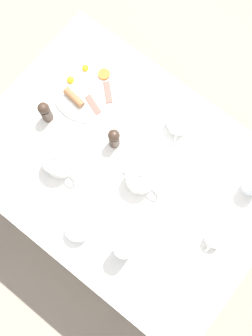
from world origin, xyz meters
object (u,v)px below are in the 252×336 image
object	(u,v)px
salt_grinder	(45,112)
pepper_grinder	(114,138)
creamer_jug	(214,240)
fork_by_plate	(156,284)
teapot_near	(142,177)
water_glass_tall	(124,249)
knife_by_plate	(211,167)
napkin_folded	(7,130)
teapot_far	(59,162)
teacup_with_saucer_left	(78,230)
teacup_with_saucer_right	(178,124)
breakfast_plate	(88,87)

from	to	relation	value
salt_grinder	pepper_grinder	bearing A→B (deg)	106.25
creamer_jug	fork_by_plate	size ratio (longest dim) A/B	0.58
teapot_near	water_glass_tall	world-z (taller)	water_glass_tall
salt_grinder	knife_by_plate	bearing A→B (deg)	110.44
salt_grinder	napkin_folded	xyz separation A→B (m)	(0.14, -0.09, -0.06)
fork_by_plate	pepper_grinder	bearing A→B (deg)	-125.55
teapot_near	knife_by_plate	bearing A→B (deg)	-129.04
creamer_jug	fork_by_plate	distance (m)	0.27
teapot_far	teacup_with_saucer_left	world-z (taller)	teapot_far
teapot_near	teacup_with_saucer_right	size ratio (longest dim) A/B	1.30
teapot_near	water_glass_tall	size ratio (longest dim) A/B	1.32
teapot_far	fork_by_plate	xyz separation A→B (m)	(0.12, 0.56, -0.05)
teapot_near	teacup_with_saucer_right	world-z (taller)	teapot_near
breakfast_plate	pepper_grinder	bearing A→B (deg)	63.05
teacup_with_saucer_right	pepper_grinder	world-z (taller)	pepper_grinder
pepper_grinder	fork_by_plate	size ratio (longest dim) A/B	0.79
pepper_grinder	fork_by_plate	world-z (taller)	pepper_grinder
breakfast_plate	salt_grinder	world-z (taller)	salt_grinder
teacup_with_saucer_left	salt_grinder	world-z (taller)	salt_grinder
napkin_folded	fork_by_plate	xyz separation A→B (m)	(0.10, 0.82, -0.00)
teapot_near	water_glass_tall	bearing A→B (deg)	116.72
breakfast_plate	knife_by_plate	distance (m)	0.59
teacup_with_saucer_left	teapot_near	bearing A→B (deg)	167.84
teacup_with_saucer_right	creamer_jug	xyz separation A→B (m)	(0.28, 0.37, -0.00)
creamer_jug	fork_by_plate	world-z (taller)	creamer_jug
breakfast_plate	salt_grinder	xyz separation A→B (m)	(0.20, -0.05, 0.05)
teapot_far	teacup_with_saucer_left	size ratio (longest dim) A/B	1.30
teacup_with_saucer_right	knife_by_plate	world-z (taller)	teacup_with_saucer_right
creamer_jug	knife_by_plate	xyz separation A→B (m)	(-0.23, -0.17, -0.03)
creamer_jug	napkin_folded	size ratio (longest dim) A/B	0.57
salt_grinder	fork_by_plate	xyz separation A→B (m)	(0.24, 0.73, -0.06)
teapot_far	napkin_folded	bearing A→B (deg)	14.49
teacup_with_saucer_right	salt_grinder	bearing A→B (deg)	-56.11
teacup_with_saucer_right	water_glass_tall	size ratio (longest dim) A/B	1.01
water_glass_tall	knife_by_plate	xyz separation A→B (m)	(-0.46, 0.07, -0.07)
napkin_folded	pepper_grinder	bearing A→B (deg)	121.18
salt_grinder	fork_by_plate	world-z (taller)	salt_grinder
breakfast_plate	teacup_with_saucer_left	world-z (taller)	teacup_with_saucer_left
salt_grinder	knife_by_plate	size ratio (longest dim) A/B	0.62
creamer_jug	pepper_grinder	distance (m)	0.53
teapot_near	creamer_jug	xyz separation A→B (m)	(0.02, 0.35, -0.02)
teacup_with_saucer_right	salt_grinder	world-z (taller)	salt_grinder
teacup_with_saucer_left	fork_by_plate	xyz separation A→B (m)	(-0.03, 0.34, -0.03)
creamer_jug	knife_by_plate	size ratio (longest dim) A/B	0.45
knife_by_plate	teapot_near	bearing A→B (deg)	-41.42
breakfast_plate	teapot_far	distance (m)	0.34
water_glass_tall	pepper_grinder	size ratio (longest dim) A/B	1.27
pepper_grinder	teacup_with_saucer_right	bearing A→B (deg)	143.57
water_glass_tall	pepper_grinder	world-z (taller)	water_glass_tall
pepper_grinder	knife_by_plate	world-z (taller)	pepper_grinder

